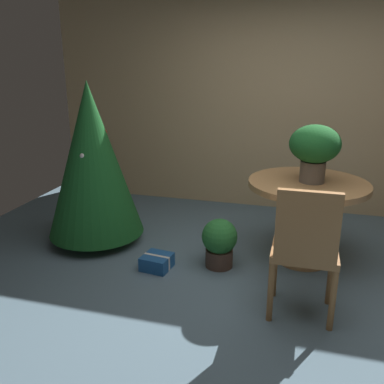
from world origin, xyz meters
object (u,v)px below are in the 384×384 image
Objects in this scene: wooden_chair_near at (305,247)px; potted_plant at (219,241)px; holiday_tree at (92,160)px; flower_vase at (315,147)px; round_dining_table at (306,206)px; gift_box_blue at (157,262)px.

potted_plant is (-0.73, 0.62, -0.32)m from wooden_chair_near.
holiday_tree is at bearing 158.00° from wooden_chair_near.
flower_vase is 0.51× the size of wooden_chair_near.
holiday_tree reaches higher than potted_plant.
round_dining_table is 0.55m from flower_vase.
round_dining_table reaches higher than gift_box_blue.
potted_plant is at bearing 20.03° from gift_box_blue.
potted_plant is at bearing -155.88° from round_dining_table.
round_dining_table is at bearing 168.16° from flower_vase.
wooden_chair_near is 1.42m from gift_box_blue.
flower_vase reaches higher than gift_box_blue.
round_dining_table is 1.45m from gift_box_blue.
gift_box_blue is (-1.29, -0.52, -1.02)m from flower_vase.
round_dining_table is 1.06× the size of wooden_chair_near.
round_dining_table is at bearing 2.95° from holiday_tree.
round_dining_table reaches higher than potted_plant.
flower_vase is at bearing 88.58° from wooden_chair_near.
wooden_chair_near is 3.65× the size of gift_box_blue.
gift_box_blue is at bearing -159.97° from potted_plant.
round_dining_table is 0.85m from potted_plant.
flower_vase is 1.84× the size of gift_box_blue.
wooden_chair_near is 1.01m from potted_plant.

